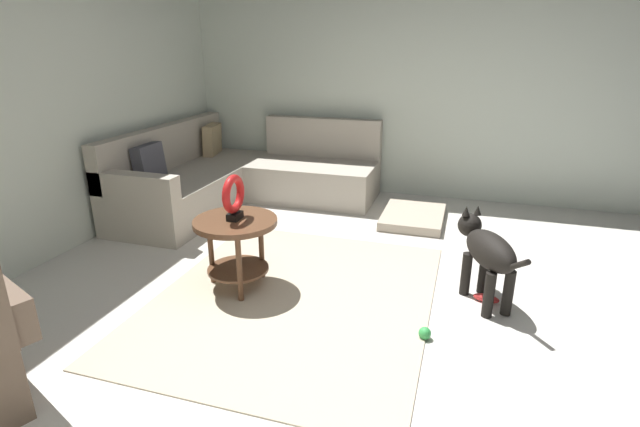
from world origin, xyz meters
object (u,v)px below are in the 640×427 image
object	(u,v)px
dog_toy_ball	(425,333)
sectional_couch	(239,178)
torus_sculpture	(234,196)
side_table	(236,235)
dog_toy_bone	(486,298)
dog_bed_mat	(413,217)
dog	(487,252)

from	to	relation	value
dog_toy_ball	sectional_couch	bearing A→B (deg)	47.55
torus_sculpture	dog_toy_ball	bearing A→B (deg)	-100.85
side_table	dog_toy_ball	xyz separation A→B (m)	(-0.27, -1.39, -0.38)
side_table	dog_toy_ball	bearing A→B (deg)	-100.85
sectional_couch	dog_toy_bone	world-z (taller)	sectional_couch
torus_sculpture	dog_toy_bone	world-z (taller)	torus_sculpture
dog_toy_ball	dog_bed_mat	bearing A→B (deg)	8.87
side_table	dog_bed_mat	xyz separation A→B (m)	(1.80, -1.07, -0.37)
dog_toy_ball	side_table	bearing A→B (deg)	79.15
dog	dog_toy_ball	world-z (taller)	dog
sectional_couch	torus_sculpture	xyz separation A→B (m)	(-1.80, -0.87, 0.42)
sectional_couch	dog	bearing A→B (deg)	-119.62
torus_sculpture	dog_toy_ball	world-z (taller)	torus_sculpture
sectional_couch	dog_bed_mat	distance (m)	1.96
sectional_couch	dog_bed_mat	world-z (taller)	sectional_couch
side_table	dog_toy_ball	world-z (taller)	side_table
dog_bed_mat	side_table	bearing A→B (deg)	149.26
torus_sculpture	dog_toy_bone	bearing A→B (deg)	-79.93
torus_sculpture	dog_toy_ball	distance (m)	1.57
dog_bed_mat	dog_toy_ball	xyz separation A→B (m)	(-2.07, -0.32, -0.01)
sectional_couch	dog	size ratio (longest dim) A/B	2.94
sectional_couch	torus_sculpture	size ratio (longest dim) A/B	6.90
dog	dog_toy_ball	bearing A→B (deg)	-148.32
dog_bed_mat	dog_toy_ball	world-z (taller)	dog_bed_mat
side_table	dog_bed_mat	bearing A→B (deg)	-30.74
side_table	dog_toy_bone	distance (m)	1.83
dog_toy_ball	dog	bearing A→B (deg)	-29.27
dog_toy_ball	dog_toy_bone	size ratio (longest dim) A/B	0.43
dog_bed_mat	dog	world-z (taller)	dog
torus_sculpture	dog_bed_mat	bearing A→B (deg)	-30.74
torus_sculpture	sectional_couch	bearing A→B (deg)	25.80
dog	dog_toy_ball	xyz separation A→B (m)	(-0.59, 0.33, -0.34)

